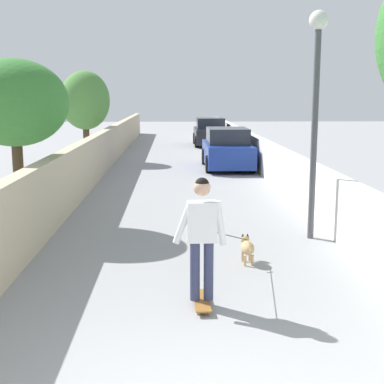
# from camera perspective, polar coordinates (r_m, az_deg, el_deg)

# --- Properties ---
(ground_plane) EXTENTS (80.00, 80.00, 0.00)m
(ground_plane) POSITION_cam_1_polar(r_m,az_deg,el_deg) (18.30, -0.96, 1.50)
(ground_plane) COLOR gray
(wall_left) EXTENTS (48.00, 0.30, 1.47)m
(wall_left) POSITION_cam_1_polar(r_m,az_deg,el_deg) (16.41, -11.01, 2.91)
(wall_left) COLOR tan
(wall_left) RESTS_ON ground
(fence_right) EXTENTS (48.00, 0.30, 1.21)m
(fence_right) POSITION_cam_1_polar(r_m,az_deg,el_deg) (16.55, 9.26, 2.56)
(fence_right) COLOR silver
(fence_right) RESTS_ON ground
(tree_left_near) EXTENTS (2.06, 2.06, 3.79)m
(tree_left_near) POSITION_cam_1_polar(r_m,az_deg,el_deg) (23.37, -11.24, 9.44)
(tree_left_near) COLOR #473523
(tree_left_near) RESTS_ON ground
(tree_left_mid) EXTENTS (2.25, 2.25, 3.52)m
(tree_left_mid) POSITION_cam_1_polar(r_m,az_deg,el_deg) (12.05, -18.26, 8.88)
(tree_left_mid) COLOR #473523
(tree_left_mid) RESTS_ON ground
(lamp_post) EXTENTS (0.36, 0.36, 4.30)m
(lamp_post) POSITION_cam_1_polar(r_m,az_deg,el_deg) (10.52, 13.00, 10.93)
(lamp_post) COLOR #4C4C51
(lamp_post) RESTS_ON ground
(skateboard) EXTENTS (0.80, 0.22, 0.08)m
(skateboard) POSITION_cam_1_polar(r_m,az_deg,el_deg) (7.30, 1.03, -11.43)
(skateboard) COLOR brown
(skateboard) RESTS_ON ground
(person_skateboarder) EXTENTS (0.23, 0.71, 1.64)m
(person_skateboarder) POSITION_cam_1_polar(r_m,az_deg,el_deg) (7.00, 1.05, -3.98)
(person_skateboarder) COLOR #333859
(person_skateboarder) RESTS_ON skateboard
(dog) EXTENTS (2.14, 0.98, 1.06)m
(dog) POSITION_cam_1_polar(r_m,az_deg,el_deg) (9.04, 5.83, -5.81)
(dog) COLOR tan
(dog) RESTS_ON ground
(car_near) EXTENTS (3.95, 1.80, 1.54)m
(car_near) POSITION_cam_1_polar(r_m,az_deg,el_deg) (20.71, 3.75, 4.49)
(car_near) COLOR navy
(car_near) RESTS_ON ground
(car_far) EXTENTS (3.81, 1.80, 1.54)m
(car_far) POSITION_cam_1_polar(r_m,az_deg,el_deg) (30.19, 1.93, 6.28)
(car_far) COLOR black
(car_far) RESTS_ON ground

